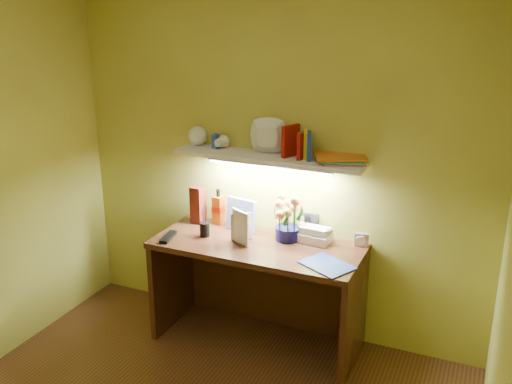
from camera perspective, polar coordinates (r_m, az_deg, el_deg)
desk at (r=3.98m, az=0.12°, el=-10.13°), size 1.40×0.60×0.75m
flower_bouquet at (r=3.83m, az=3.25°, el=-2.61°), size 0.19×0.19×0.31m
telephone at (r=3.84m, az=5.93°, el=-4.10°), size 0.22×0.17×0.12m
desk_clock at (r=3.83m, az=10.53°, el=-4.68°), size 0.10×0.06×0.09m
whisky_bottle at (r=4.12m, az=-3.78°, el=-1.44°), size 0.08×0.08×0.26m
whisky_box at (r=4.15m, az=-5.82°, el=-1.26°), size 0.10×0.10×0.27m
pen_cup at (r=3.92m, az=-5.16°, el=-3.27°), size 0.07×0.07×0.17m
art_card at (r=4.00m, az=-1.47°, el=-2.29°), size 0.23×0.09×0.23m
tv_remote at (r=3.94m, az=-8.77°, el=-4.45°), size 0.09×0.20×0.02m
blue_folder at (r=3.53m, az=7.11°, el=-7.27°), size 0.37×0.33×0.01m
desk_book_a at (r=3.83m, az=-2.54°, el=-3.53°), size 0.13×0.09×0.19m
desk_book_b at (r=3.84m, az=-2.34°, el=-3.16°), size 0.16×0.10×0.23m
wall_shelf at (r=3.78m, az=1.37°, el=3.99°), size 1.32×0.35×0.24m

